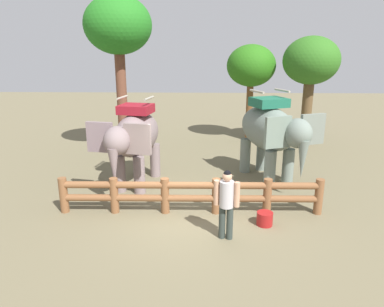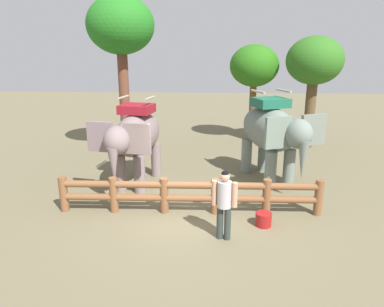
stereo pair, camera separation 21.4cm
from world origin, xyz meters
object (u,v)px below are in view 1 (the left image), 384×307
tree_far_right (251,67)px  feed_bucket (265,219)px  elephant_center (271,131)px  tourist_woman_in_black (227,200)px  log_fence (191,193)px  elephant_near_left (135,138)px  tree_back_center (118,29)px  tree_far_left (311,63)px

tree_far_right → feed_bucket: bearing=-94.1°
elephant_center → tourist_woman_in_black: bearing=-113.1°
log_fence → elephant_near_left: bearing=132.9°
tree_back_center → feed_bucket: (5.25, -6.79, -5.20)m
tree_far_right → elephant_center: bearing=-89.8°
tree_far_right → feed_bucket: tree_far_right is taller
tree_back_center → feed_bucket: 10.04m
log_fence → feed_bucket: log_fence is taller
log_fence → feed_bucket: bearing=-18.7°
log_fence → tree_far_left: (5.27, 7.56, 3.34)m
tourist_woman_in_black → tree_far_left: (4.35, 8.98, 2.91)m
log_fence → tree_far_left: bearing=55.1°
elephant_near_left → feed_bucket: bearing=-35.0°
tourist_woman_in_black → tree_back_center: size_ratio=0.27×
elephant_center → tree_far_right: bearing=90.2°
log_fence → tree_far_right: bearing=72.8°
tourist_woman_in_black → tree_far_right: (1.77, 10.13, 2.68)m
elephant_near_left → tree_far_left: 9.33m
elephant_center → elephant_near_left: bearing=-171.8°
elephant_center → tourist_woman_in_black: (-1.79, -4.18, -0.77)m
elephant_near_left → feed_bucket: elephant_near_left is taller
elephant_near_left → tree_far_left: bearing=37.1°
tree_back_center → tree_far_right: size_ratio=1.40×
feed_bucket → log_fence: bearing=161.3°
elephant_near_left → feed_bucket: size_ratio=8.38×
tree_far_left → tree_far_right: size_ratio=1.07×
tourist_woman_in_black → tree_far_right: bearing=80.1°
tree_back_center → elephant_near_left: bearing=-72.3°
tree_far_left → log_fence: bearing=-124.9°
elephant_center → tourist_woman_in_black: elephant_center is taller
tree_far_left → tree_far_right: (-2.58, 1.15, -0.22)m
tree_far_left → tree_back_center: size_ratio=0.77×
elephant_near_left → tree_back_center: tree_back_center is taller
elephant_center → feed_bucket: size_ratio=8.86×
tree_far_left → feed_bucket: tree_far_left is taller
log_fence → tree_far_right: 9.63m
tree_far_left → feed_bucket: bearing=-111.5°
feed_bucket → elephant_near_left: bearing=145.0°
elephant_center → tourist_woman_in_black: size_ratio=2.13×
elephant_near_left → tree_far_left: (7.22, 5.47, 2.23)m
tourist_woman_in_black → feed_bucket: tourist_woman_in_black is taller
elephant_near_left → tree_far_left: tree_far_left is taller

